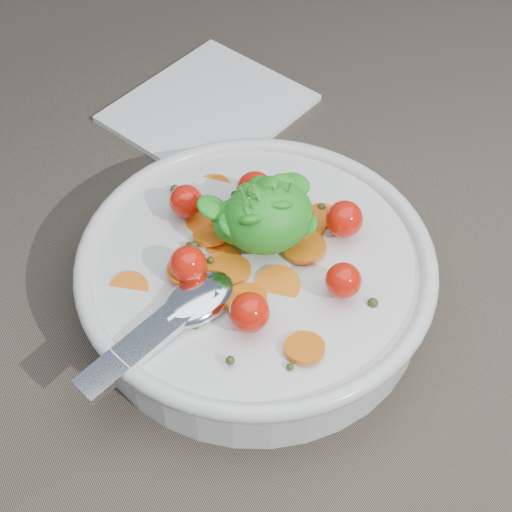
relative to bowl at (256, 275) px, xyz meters
name	(u,v)px	position (x,y,z in m)	size (l,w,h in m)	color
ground	(244,276)	(0.00, 0.03, -0.03)	(6.00, 6.00, 0.00)	brown
bowl	(256,275)	(0.00, 0.00, 0.00)	(0.29, 0.26, 0.11)	silver
napkin	(209,108)	(0.06, 0.23, -0.03)	(0.17, 0.15, 0.01)	white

